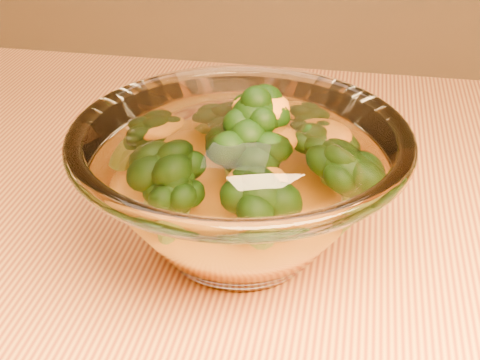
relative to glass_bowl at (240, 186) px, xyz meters
name	(u,v)px	position (x,y,z in m)	size (l,w,h in m)	color
glass_bowl	(240,186)	(0.00, 0.00, 0.00)	(0.24, 0.24, 0.11)	white
cheese_sauce	(240,212)	(0.00, 0.00, -0.02)	(0.14, 0.14, 0.04)	orange
broccoli_heap	(249,165)	(0.01, 0.00, 0.02)	(0.18, 0.14, 0.09)	black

